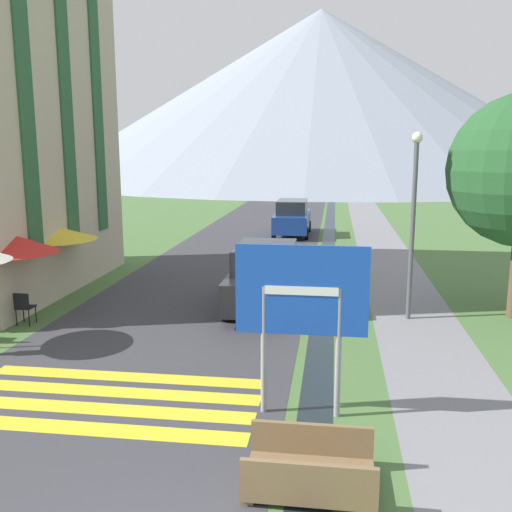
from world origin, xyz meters
TOP-DOWN VIEW (x-y plane):
  - ground_plane at (0.00, 20.00)m, footprint 160.00×160.00m
  - road at (-2.50, 30.00)m, footprint 6.40×60.00m
  - footpath at (3.60, 30.00)m, footprint 2.20×60.00m
  - drainage_channel at (1.20, 30.00)m, footprint 0.60×60.00m
  - crosswalk_marking at (-2.50, 4.51)m, footprint 5.44×2.54m
  - mountain_distant at (-1.05, 81.56)m, footprint 78.64×78.64m
  - road_sign at (0.94, 4.45)m, footprint 2.16×0.11m
  - footbridge at (1.20, 2.35)m, footprint 1.70×1.10m
  - parked_car_near at (-0.40, 10.78)m, footprint 1.91×4.49m
  - parked_car_far at (-0.67, 24.23)m, footprint 1.78×4.27m
  - cafe_chair_middle at (-6.26, 8.40)m, footprint 0.40×0.40m
  - cafe_chair_far_left at (-6.90, 9.92)m, footprint 0.40×0.40m
  - cafe_umbrella_middle_red at (-6.62, 8.85)m, footprint 2.17×2.17m
  - cafe_umbrella_rear_yellow at (-6.75, 11.22)m, footprint 2.44×2.44m
  - streetlamp at (3.42, 10.31)m, footprint 0.28×0.28m

SIDE VIEW (x-z plane):
  - ground_plane at x=0.00m, z-range 0.00..0.00m
  - drainage_channel at x=1.20m, z-range 0.00..0.00m
  - road at x=-2.50m, z-range 0.00..0.01m
  - footpath at x=3.60m, z-range 0.00..0.01m
  - crosswalk_marking at x=-2.50m, z-range 0.00..0.01m
  - footbridge at x=1.20m, z-range -0.10..0.55m
  - cafe_chair_middle at x=-6.26m, z-range 0.09..0.94m
  - cafe_chair_far_left at x=-6.90m, z-range 0.09..0.94m
  - parked_car_far at x=-0.67m, z-range 0.00..1.82m
  - parked_car_near at x=-0.40m, z-range 0.00..1.82m
  - cafe_umbrella_rear_yellow at x=-6.75m, z-range 0.86..2.99m
  - road_sign at x=0.94m, z-range 0.48..3.38m
  - cafe_umbrella_middle_red at x=-6.62m, z-range 0.88..3.11m
  - streetlamp at x=3.42m, z-range 0.47..5.28m
  - mountain_distant at x=-1.05m, z-range 0.00..23.68m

